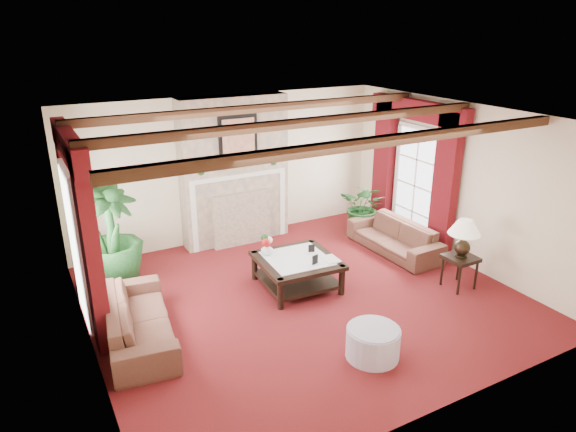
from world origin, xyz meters
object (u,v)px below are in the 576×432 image
sofa_left (138,312)px  side_table (459,272)px  ottoman (373,343)px  potted_palm (113,257)px  coffee_table (297,272)px  sofa_right (395,232)px

sofa_left → side_table: sofa_left is taller
side_table → ottoman: 2.41m
potted_palm → coffee_table: bearing=-29.8°
sofa_left → side_table: 4.80m
sofa_right → coffee_table: bearing=-83.1°
sofa_left → sofa_right: (4.69, 0.59, -0.02)m
potted_palm → ottoman: size_ratio=2.89×
sofa_right → ottoman: size_ratio=2.84×
sofa_right → potted_palm: bearing=-104.7°
sofa_left → coffee_table: size_ratio=1.75×
sofa_left → coffee_table: (2.50, 0.26, -0.15)m
sofa_right → side_table: (0.01, -1.55, -0.10)m
side_table → potted_palm: bearing=150.6°
sofa_left → coffee_table: sofa_left is taller
ottoman → side_table: bearing=19.4°
sofa_right → coffee_table: 2.22m
sofa_left → side_table: (4.70, -0.96, -0.13)m
coffee_table → sofa_left: bearing=-170.4°
potted_palm → ottoman: (2.41, -3.44, -0.29)m
sofa_right → side_table: size_ratio=3.60×
coffee_table → ottoman: bearing=-88.4°
side_table → ottoman: (-2.27, -0.80, -0.07)m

